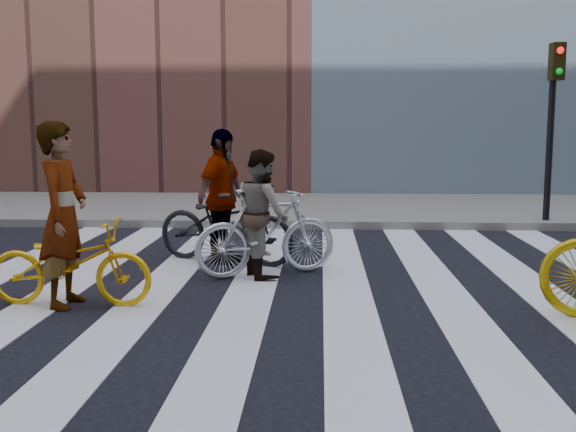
# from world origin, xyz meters

# --- Properties ---
(ground) EXTENTS (100.00, 100.00, 0.00)m
(ground) POSITION_xyz_m (0.00, 0.00, 0.00)
(ground) COLOR black
(ground) RESTS_ON ground
(sidewalk_far) EXTENTS (100.00, 5.00, 0.15)m
(sidewalk_far) POSITION_xyz_m (0.00, 7.50, 0.07)
(sidewalk_far) COLOR gray
(sidewalk_far) RESTS_ON ground
(zebra_crosswalk) EXTENTS (8.25, 10.00, 0.01)m
(zebra_crosswalk) POSITION_xyz_m (0.00, 0.00, 0.01)
(zebra_crosswalk) COLOR silver
(zebra_crosswalk) RESTS_ON ground
(traffic_signal) EXTENTS (0.22, 0.42, 3.33)m
(traffic_signal) POSITION_xyz_m (4.40, 5.32, 2.28)
(traffic_signal) COLOR black
(traffic_signal) RESTS_ON ground
(bike_yellow_left) EXTENTS (1.75, 0.64, 0.91)m
(bike_yellow_left) POSITION_xyz_m (-2.39, -0.30, 0.46)
(bike_yellow_left) COLOR yellow
(bike_yellow_left) RESTS_ON ground
(bike_silver_mid) EXTENTS (1.91, 1.24, 1.12)m
(bike_silver_mid) POSITION_xyz_m (-0.44, 1.20, 0.56)
(bike_silver_mid) COLOR silver
(bike_silver_mid) RESTS_ON ground
(bike_dark_rear) EXTENTS (2.20, 1.43, 1.09)m
(bike_dark_rear) POSITION_xyz_m (-1.07, 2.00, 0.55)
(bike_dark_rear) COLOR black
(bike_dark_rear) RESTS_ON ground
(rider_left) EXTENTS (0.48, 0.71, 1.94)m
(rider_left) POSITION_xyz_m (-2.44, -0.30, 0.97)
(rider_left) COLOR slate
(rider_left) RESTS_ON ground
(rider_mid) EXTENTS (0.87, 0.96, 1.60)m
(rider_mid) POSITION_xyz_m (-0.49, 1.20, 0.80)
(rider_mid) COLOR slate
(rider_mid) RESTS_ON ground
(rider_rear) EXTENTS (0.82, 1.17, 1.85)m
(rider_rear) POSITION_xyz_m (-1.12, 2.00, 0.92)
(rider_rear) COLOR slate
(rider_rear) RESTS_ON ground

